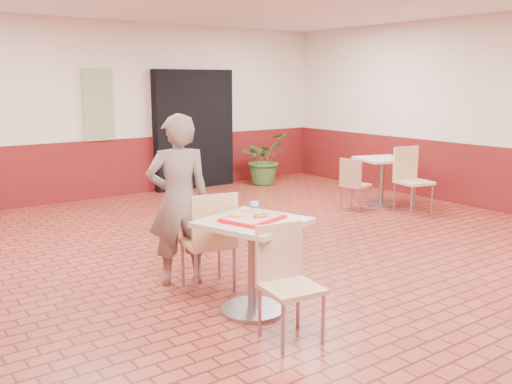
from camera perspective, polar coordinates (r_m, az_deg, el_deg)
room_shell at (r=6.09m, az=7.03°, el=6.25°), size 8.01×10.01×3.01m
wainscot_band at (r=6.25m, az=6.82°, el=-2.92°), size 8.00×10.00×1.00m
corridor_doorway at (r=10.77m, az=-6.24°, el=6.24°), size 1.60×0.22×2.20m
promo_poster at (r=10.03m, az=-15.52°, el=8.40°), size 0.50×0.03×1.20m
main_table at (r=4.96m, az=-0.33°, el=-5.86°), size 0.79×0.79×0.83m
chair_main_front at (r=4.50m, az=3.04°, el=-8.39°), size 0.47×0.47×0.91m
chair_main_back at (r=5.45m, az=-4.55°, el=-4.46°), size 0.53×0.53×0.98m
customer at (r=5.64m, az=-7.74°, el=-0.84°), size 0.72×0.59×1.70m
serving_tray at (r=4.88m, az=-0.34°, el=-2.65°), size 0.49×0.38×0.03m
ring_donut at (r=4.89m, az=-2.02°, el=-2.27°), size 0.13×0.13×0.03m
long_john_donut at (r=4.86m, az=0.47°, el=-2.30°), size 0.15×0.11×0.04m
paper_cup at (r=5.04m, az=-0.17°, el=-1.49°), size 0.07×0.07×0.09m
second_table at (r=9.49m, az=12.48°, el=1.84°), size 0.73×0.73×0.77m
chair_second_left at (r=9.00m, az=9.73°, el=1.05°), size 0.46×0.46×0.82m
chair_second_front at (r=9.09m, az=15.19°, el=1.56°), size 0.54×0.54×1.00m
potted_plant at (r=11.14m, az=0.74°, el=3.34°), size 1.13×1.06×0.99m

